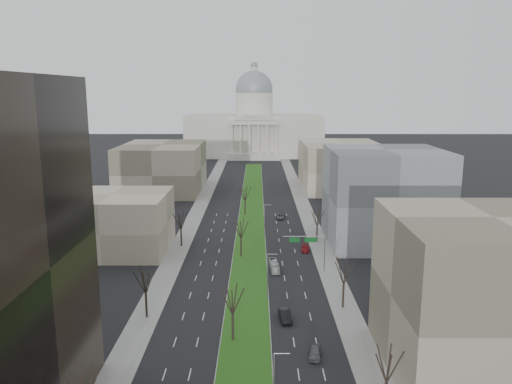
{
  "coord_description": "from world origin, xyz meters",
  "views": [
    {
      "loc": [
        1.78,
        -31.66,
        38.31
      ],
      "look_at": [
        1.46,
        106.73,
        10.13
      ],
      "focal_mm": 35.0,
      "sensor_mm": 36.0,
      "label": 1
    }
  ],
  "objects_px": {
    "car_red": "(305,248)",
    "box_van": "(274,266)",
    "car_black": "(285,315)",
    "car_grey_far": "(281,216)",
    "car_grey_near": "(315,352)"
  },
  "relations": [
    {
      "from": "car_black",
      "to": "car_red",
      "type": "xyz_separation_m",
      "value": [
        6.95,
        37.33,
        -0.2
      ]
    },
    {
      "from": "car_black",
      "to": "car_grey_far",
      "type": "bearing_deg",
      "value": 82.57
    },
    {
      "from": "car_grey_near",
      "to": "car_black",
      "type": "bearing_deg",
      "value": 116.28
    },
    {
      "from": "car_black",
      "to": "car_grey_far",
      "type": "height_order",
      "value": "car_black"
    },
    {
      "from": "car_grey_far",
      "to": "car_red",
      "type": "bearing_deg",
      "value": -72.84
    },
    {
      "from": "car_grey_near",
      "to": "car_grey_far",
      "type": "relative_size",
      "value": 0.87
    },
    {
      "from": "car_red",
      "to": "car_black",
      "type": "bearing_deg",
      "value": -95.25
    },
    {
      "from": "car_grey_far",
      "to": "car_black",
      "type": "bearing_deg",
      "value": -83.02
    },
    {
      "from": "car_black",
      "to": "car_grey_far",
      "type": "xyz_separation_m",
      "value": [
        2.5,
        68.63,
        -0.16
      ]
    },
    {
      "from": "car_red",
      "to": "car_grey_far",
      "type": "bearing_deg",
      "value": 103.41
    },
    {
      "from": "car_grey_far",
      "to": "box_van",
      "type": "relative_size",
      "value": 0.7
    },
    {
      "from": "car_red",
      "to": "box_van",
      "type": "xyz_separation_m",
      "value": [
        -8.0,
        -13.25,
        0.33
      ]
    },
    {
      "from": "car_red",
      "to": "box_van",
      "type": "height_order",
      "value": "box_van"
    },
    {
      "from": "car_grey_far",
      "to": "box_van",
      "type": "bearing_deg",
      "value": -85.49
    },
    {
      "from": "box_van",
      "to": "car_grey_near",
      "type": "bearing_deg",
      "value": -86.48
    }
  ]
}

